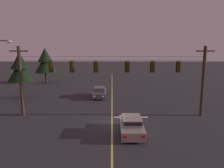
{
  "coord_description": "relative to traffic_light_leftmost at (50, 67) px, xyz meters",
  "views": [
    {
      "loc": [
        0.0,
        -18.75,
        6.86
      ],
      "look_at": [
        0.0,
        3.5,
        3.1
      ],
      "focal_mm": 34.58,
      "sensor_mm": 36.0,
      "label": 1
    }
  ],
  "objects": [
    {
      "name": "signal_span_assembly",
      "position": [
        6.08,
        0.02,
        -1.31
      ],
      "size": [
        20.01,
        0.32,
        7.03
      ],
      "color": "#38281C",
      "rests_on": "ground"
    },
    {
      "name": "ground_plane",
      "position": [
        6.08,
        -2.49,
        -4.97
      ],
      "size": [
        180.0,
        180.0,
        0.0
      ],
      "primitive_type": "plane",
      "color": "#28282B"
    },
    {
      "name": "lane_centre_stripe",
      "position": [
        6.08,
        6.02,
        -4.97
      ],
      "size": [
        0.14,
        60.0,
        0.01
      ],
      "primitive_type": "cube",
      "color": "#D1C64C",
      "rests_on": "ground"
    },
    {
      "name": "tree_verge_far",
      "position": [
        -6.89,
        20.75,
        -0.76
      ],
      "size": [
        4.11,
        4.11,
        6.81
      ],
      "color": "#332316",
      "rests_on": "ground"
    },
    {
      "name": "car_waiting_near_lane",
      "position": [
        7.65,
        -4.66,
        -4.33
      ],
      "size": [
        1.8,
        4.33,
        1.39
      ],
      "color": "gray",
      "rests_on": "ground"
    },
    {
      "name": "traffic_light_right_inner",
      "position": [
        7.59,
        0.0,
        0.0
      ],
      "size": [
        0.48,
        0.41,
        1.22
      ],
      "color": "black"
    },
    {
      "name": "traffic_light_rightmost",
      "position": [
        10.1,
        0.0,
        0.0
      ],
      "size": [
        0.48,
        0.41,
        1.22
      ],
      "color": "black"
    },
    {
      "name": "traffic_light_far_right",
      "position": [
        12.66,
        0.0,
        0.0
      ],
      "size": [
        0.48,
        0.41,
        1.22
      ],
      "color": "black"
    },
    {
      "name": "traffic_light_leftmost",
      "position": [
        0.0,
        0.0,
        0.0
      ],
      "size": [
        0.48,
        0.41,
        1.22
      ],
      "color": "black"
    },
    {
      "name": "traffic_light_centre",
      "position": [
        4.48,
        0.0,
        0.0
      ],
      "size": [
        0.48,
        0.41,
        1.22
      ],
      "color": "black"
    },
    {
      "name": "traffic_light_left_inner",
      "position": [
        2.1,
        0.0,
        0.0
      ],
      "size": [
        0.48,
        0.41,
        1.22
      ],
      "color": "black"
    },
    {
      "name": "car_oncoming_lead",
      "position": [
        4.32,
        8.39,
        -4.33
      ],
      "size": [
        1.8,
        4.42,
        1.39
      ],
      "color": "#4C4C51",
      "rests_on": "ground"
    },
    {
      "name": "stop_bar_paint",
      "position": [
        7.98,
        -0.58,
        -4.97
      ],
      "size": [
        3.4,
        0.36,
        0.01
      ],
      "primitive_type": "cube",
      "color": "silver",
      "rests_on": "ground"
    },
    {
      "name": "tree_verge_near",
      "position": [
        -6.36,
        7.8,
        -0.88
      ],
      "size": [
        3.4,
        3.4,
        6.26
      ],
      "color": "#332316",
      "rests_on": "ground"
    }
  ]
}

